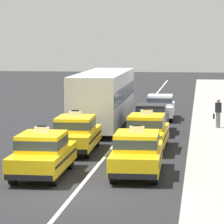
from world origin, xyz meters
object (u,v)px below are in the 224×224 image
(taxi_right_nearest, at_px, (137,152))
(sedan_right_third, at_px, (151,117))
(taxi_left_second, at_px, (76,133))
(sedan_right_fourth, at_px, (160,106))
(taxi_right_second, at_px, (147,131))
(taxi_left_nearest, at_px, (43,153))
(bus_left_third, at_px, (104,96))
(pedestrian_by_storefront, at_px, (218,113))

(taxi_right_nearest, bearing_deg, sedan_right_third, 91.64)
(taxi_left_second, relative_size, sedan_right_fourth, 1.06)
(sedan_right_third, bearing_deg, taxi_right_second, -87.77)
(taxi_left_nearest, height_order, sedan_right_third, taxi_left_nearest)
(taxi_left_second, height_order, bus_left_third, bus_left_third)
(taxi_left_nearest, xyz_separation_m, bus_left_third, (0.22, 13.98, 0.94))
(taxi_left_nearest, bearing_deg, taxi_right_nearest, 11.13)
(taxi_left_nearest, bearing_deg, sedan_right_fourth, 79.68)
(taxi_right_nearest, distance_m, taxi_right_second, 5.67)
(taxi_right_nearest, relative_size, pedestrian_by_storefront, 2.82)
(bus_left_third, bearing_deg, pedestrian_by_storefront, -4.60)
(taxi_left_second, relative_size, taxi_right_nearest, 1.00)
(taxi_left_nearest, height_order, taxi_left_second, same)
(taxi_right_second, height_order, sedan_right_third, taxi_right_second)
(taxi_left_second, bearing_deg, taxi_left_nearest, -92.54)
(taxi_left_nearest, xyz_separation_m, taxi_left_second, (0.23, 5.29, 0.00))
(taxi_right_second, height_order, sedan_right_fourth, taxi_right_second)
(sedan_right_fourth, bearing_deg, taxi_right_second, -89.44)
(taxi_left_nearest, distance_m, taxi_right_second, 7.21)
(taxi_left_nearest, bearing_deg, sedan_right_third, 75.14)
(taxi_left_nearest, height_order, taxi_right_nearest, same)
(bus_left_third, bearing_deg, sedan_right_fourth, 52.68)
(taxi_left_second, height_order, sedan_right_fourth, taxi_left_second)
(taxi_right_nearest, height_order, sedan_right_third, taxi_right_nearest)
(taxi_right_second, bearing_deg, sedan_right_fourth, 90.56)
(sedan_right_third, height_order, pedestrian_by_storefront, pedestrian_by_storefront)
(taxi_right_second, distance_m, sedan_right_fourth, 11.63)
(sedan_right_fourth, bearing_deg, taxi_left_nearest, -100.32)
(bus_left_third, relative_size, sedan_right_fourth, 2.59)
(taxi_right_nearest, bearing_deg, taxi_left_nearest, -168.87)
(taxi_left_nearest, xyz_separation_m, taxi_right_second, (3.39, 6.36, 0.00))
(taxi_left_second, bearing_deg, sedan_right_fourth, 76.52)
(taxi_right_nearest, height_order, taxi_right_second, same)
(pedestrian_by_storefront, bearing_deg, sedan_right_third, -157.79)
(taxi_left_nearest, height_order, sedan_right_fourth, taxi_left_nearest)
(sedan_right_fourth, distance_m, pedestrian_by_storefront, 5.77)
(taxi_right_nearest, bearing_deg, bus_left_third, 103.83)
(taxi_left_nearest, bearing_deg, bus_left_third, 89.09)
(taxi_right_nearest, relative_size, sedan_right_third, 1.07)
(taxi_left_nearest, distance_m, sedan_right_fourth, 18.29)
(taxi_right_nearest, distance_m, pedestrian_by_storefront, 13.19)
(taxi_right_nearest, xyz_separation_m, taxi_right_second, (-0.10, 5.67, 0.00))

